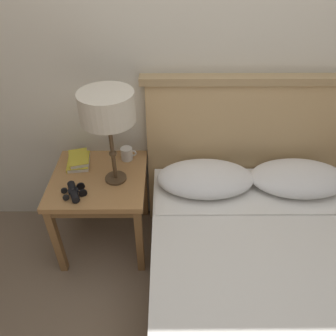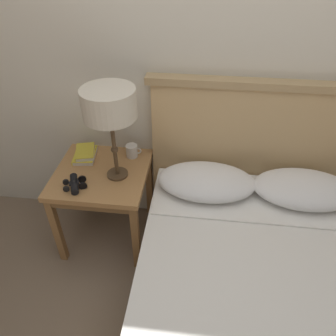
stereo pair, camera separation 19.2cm
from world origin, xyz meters
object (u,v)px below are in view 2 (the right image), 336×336
book_stacked_on_top (85,152)px  coffee_mug (132,151)px  nightstand (103,180)px  binoculars_pair (75,184)px  book_on_nightstand (85,155)px  bed (256,291)px  table_lamp (109,106)px

book_stacked_on_top → coffee_mug: 0.31m
nightstand → book_stacked_on_top: book_stacked_on_top is taller
binoculars_pair → coffee_mug: size_ratio=1.59×
book_on_nightstand → coffee_mug: size_ratio=2.12×
bed → table_lamp: bearing=148.7°
book_on_nightstand → book_stacked_on_top: bearing=11.2°
nightstand → coffee_mug: 0.27m
binoculars_pair → table_lamp: bearing=32.1°
binoculars_pair → coffee_mug: (0.27, 0.35, 0.02)m
binoculars_pair → book_stacked_on_top: bearing=96.6°
nightstand → binoculars_pair: bearing=-123.2°
table_lamp → book_on_nightstand: size_ratio=2.61×
bed → book_on_nightstand: bearing=148.6°
book_on_nightstand → coffee_mug: bearing=8.4°
table_lamp → binoculars_pair: table_lamp is taller
binoculars_pair → coffee_mug: coffee_mug is taller
bed → binoculars_pair: bed is taller
nightstand → book_on_nightstand: size_ratio=2.67×
book_stacked_on_top → binoculars_pair: book_stacked_on_top is taller
coffee_mug → binoculars_pair: bearing=-128.3°
nightstand → book_on_nightstand: bearing=138.3°
table_lamp → book_stacked_on_top: 0.53m
nightstand → book_stacked_on_top: bearing=137.5°
bed → binoculars_pair: 1.18m
bed → binoculars_pair: bearing=160.7°
nightstand → binoculars_pair: size_ratio=3.56×
table_lamp → binoculars_pair: bearing=-147.9°
nightstand → table_lamp: bearing=-14.1°
bed → book_stacked_on_top: 1.34m
coffee_mug → table_lamp: bearing=-103.9°
bed → binoculars_pair: (-1.07, 0.37, 0.32)m
table_lamp → book_on_nightstand: table_lamp is taller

